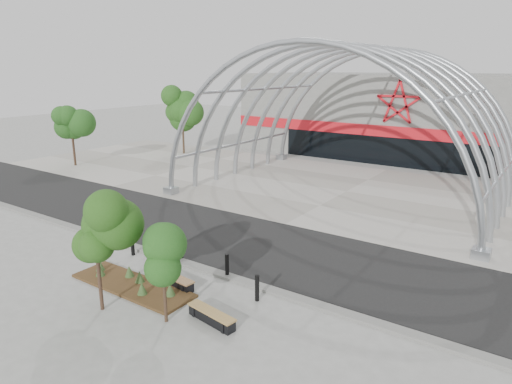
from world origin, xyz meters
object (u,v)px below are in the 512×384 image
Objects in this scene: street_tree_1 at (163,256)px; bench_0 at (174,281)px; bollard_2 at (181,249)px; bench_1 at (212,317)px; street_tree_0 at (95,231)px.

street_tree_1 is 3.56m from bench_0.
bench_0 is at bearing -53.69° from bollard_2.
bench_0 is 2.60m from bollard_2.
bench_1 is at bearing -22.48° from bench_0.
street_tree_0 is at bearing -106.68° from bench_0.
bench_1 is (1.37, 0.85, -2.29)m from street_tree_1.
street_tree_0 reaches higher than bench_1.
street_tree_1 reaches higher than bollard_2.
street_tree_0 is 2.72m from street_tree_1.
bench_0 is 3.32m from bench_1.
bench_1 is at bearing 31.97° from street_tree_1.
street_tree_0 is 1.99× the size of bench_1.
bollard_2 reaches higher than bench_0.
bench_1 is at bearing -36.05° from bollard_2.
street_tree_0 is 3.80× the size of bollard_2.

